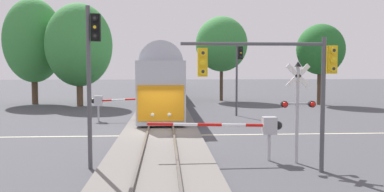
{
  "coord_description": "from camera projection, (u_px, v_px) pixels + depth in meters",
  "views": [
    {
      "loc": [
        0.29,
        -22.73,
        3.79
      ],
      "look_at": [
        1.96,
        3.05,
        2.0
      ],
      "focal_mm": 38.24,
      "sensor_mm": 36.0,
      "label": 1
    }
  ],
  "objects": [
    {
      "name": "crossing_signal_mast",
      "position": [
        298.0,
        101.0,
        16.05
      ],
      "size": [
        1.36,
        0.44,
        4.05
      ],
      "color": "#B2B2B7",
      "rests_on": "ground"
    },
    {
      "name": "pine_left_background",
      "position": [
        34.0,
        41.0,
        42.46
      ],
      "size": [
        6.11,
        6.11,
        10.97
      ],
      "color": "#4C3828",
      "rests_on": "ground"
    },
    {
      "name": "elm_centre_background",
      "position": [
        222.0,
        44.0,
        46.66
      ],
      "size": [
        5.9,
        5.9,
        9.64
      ],
      "color": "#4C3828",
      "rests_on": "ground"
    },
    {
      "name": "traffic_signal_far_side",
      "position": [
        238.0,
        67.0,
        31.99
      ],
      "size": [
        0.53,
        0.38,
        5.75
      ],
      "color": "#4C4C51",
      "rests_on": "ground"
    },
    {
      "name": "maple_right_background",
      "position": [
        321.0,
        50.0,
        41.65
      ],
      "size": [
        4.85,
        4.85,
        8.24
      ],
      "color": "#4C3828",
      "rests_on": "ground"
    },
    {
      "name": "ground_plane",
      "position": [
        161.0,
        135.0,
        22.87
      ],
      "size": [
        220.0,
        220.0,
        0.0
      ],
      "primitive_type": "plane",
      "color": "#47474C"
    },
    {
      "name": "railway_track",
      "position": [
        161.0,
        134.0,
        22.87
      ],
      "size": [
        4.4,
        80.0,
        0.32
      ],
      "color": "slate",
      "rests_on": "ground"
    },
    {
      "name": "crossing_gate_far",
      "position": [
        106.0,
        101.0,
        29.01
      ],
      "size": [
        5.33,
        0.4,
        1.8
      ],
      "color": "#B7B7BC",
      "rests_on": "ground"
    },
    {
      "name": "oak_behind_train",
      "position": [
        79.0,
        45.0,
        40.27
      ],
      "size": [
        6.52,
        6.52,
        10.13
      ],
      "color": "brown",
      "rests_on": "ground"
    },
    {
      "name": "traffic_signal_median",
      "position": [
        92.0,
        61.0,
        15.05
      ],
      "size": [
        0.53,
        0.38,
        6.06
      ],
      "color": "#4C4C51",
      "rests_on": "ground"
    },
    {
      "name": "commuter_train",
      "position": [
        163.0,
        76.0,
        54.85
      ],
      "size": [
        3.04,
        65.82,
        5.16
      ],
      "color": "#B2B7C1",
      "rests_on": "railway_track"
    },
    {
      "name": "crossing_gate_near",
      "position": [
        256.0,
        127.0,
        16.54
      ],
      "size": [
        5.48,
        0.4,
        1.8
      ],
      "color": "#B7B7BC",
      "rests_on": "ground"
    },
    {
      "name": "traffic_signal_near_right",
      "position": [
        281.0,
        71.0,
        14.46
      ],
      "size": [
        5.57,
        0.38,
        4.88
      ],
      "color": "#4C4C51",
      "rests_on": "ground"
    },
    {
      "name": "road_centre_stripe",
      "position": [
        161.0,
        135.0,
        22.87
      ],
      "size": [
        44.0,
        0.2,
        0.01
      ],
      "color": "beige",
      "rests_on": "ground"
    }
  ]
}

